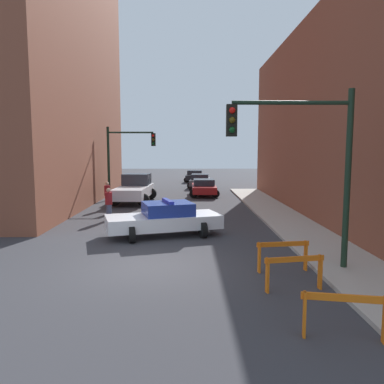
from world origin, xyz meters
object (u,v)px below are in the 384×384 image
object	(u,v)px
white_truck	(135,189)
parked_car_far	(195,176)
traffic_light_near	(309,152)
barrier_front	(344,309)
parked_car_mid	(200,181)
pedestrian_crossing	(109,204)
police_car	(165,219)
traffic_light_far	(124,153)
barrier_mid	(294,267)
pedestrian_corner	(107,195)
barrier_back	(283,251)
parked_car_near	(204,187)

from	to	relation	value
white_truck	parked_car_far	bearing A→B (deg)	77.58
traffic_light_near	barrier_front	bearing A→B (deg)	-97.42
parked_car_far	parked_car_mid	bearing A→B (deg)	-82.25
barrier_front	pedestrian_crossing	bearing A→B (deg)	119.85
white_truck	parked_car_far	size ratio (longest dim) A/B	1.24
police_car	traffic_light_near	bearing A→B (deg)	-152.73
traffic_light_far	barrier_mid	distance (m)	19.07
traffic_light_far	barrier_front	xyz separation A→B (m)	(7.50, -19.92, -2.78)
pedestrian_corner	barrier_front	bearing A→B (deg)	-18.61
parked_car_mid	barrier_back	xyz separation A→B (m)	(1.68, -24.63, -0.06)
parked_car_far	police_car	bearing A→B (deg)	-89.25
traffic_light_near	police_car	size ratio (longest dim) A/B	1.03
parked_car_near	pedestrian_crossing	distance (m)	11.54
parked_car_near	barrier_front	xyz separation A→B (m)	(1.72, -22.45, -0.06)
parked_car_far	pedestrian_crossing	size ratio (longest dim) A/B	2.67
traffic_light_near	white_truck	bearing A→B (deg)	115.65
traffic_light_far	pedestrian_corner	world-z (taller)	traffic_light_far
white_truck	pedestrian_crossing	world-z (taller)	white_truck
parked_car_mid	parked_car_far	size ratio (longest dim) A/B	1.00
pedestrian_corner	barrier_mid	bearing A→B (deg)	-15.28
parked_car_near	barrier_mid	bearing A→B (deg)	-85.77
police_car	barrier_front	distance (m)	9.58
parked_car_near	parked_car_far	bearing A→B (deg)	92.09
white_truck	barrier_front	world-z (taller)	white_truck
parked_car_far	barrier_front	distance (m)	35.37
parked_car_near	parked_car_far	distance (m)	12.86
pedestrian_corner	white_truck	bearing A→B (deg)	114.22
traffic_light_far	barrier_front	world-z (taller)	traffic_light_far
police_car	parked_car_mid	world-z (taller)	police_car
traffic_light_near	pedestrian_corner	world-z (taller)	traffic_light_near
traffic_light_far	barrier_front	distance (m)	21.46
pedestrian_corner	barrier_front	xyz separation A→B (m)	(7.86, -15.88, -0.24)
traffic_light_near	barrier_back	size ratio (longest dim) A/B	3.27
police_car	barrier_mid	distance (m)	7.24
traffic_light_far	parked_car_mid	xyz separation A→B (m)	(5.68, 8.75, -2.72)
police_car	parked_car_mid	distance (m)	20.04
barrier_front	barrier_mid	bearing A→B (deg)	95.43
parked_car_near	barrier_mid	xyz separation A→B (m)	(1.49, -19.95, -0.06)
parked_car_near	pedestrian_corner	xyz separation A→B (m)	(-6.13, -6.57, 0.19)
white_truck	barrier_front	size ratio (longest dim) A/B	3.47
police_car	barrier_back	world-z (taller)	police_car
parked_car_near	barrier_back	xyz separation A→B (m)	(1.58, -18.42, -0.06)
barrier_back	police_car	bearing A→B (deg)	128.83
traffic_light_near	parked_car_near	size ratio (longest dim) A/B	1.21
pedestrian_crossing	barrier_back	size ratio (longest dim) A/B	1.04
parked_car_far	parked_car_near	bearing A→B (deg)	-83.40
parked_car_far	pedestrian_crossing	bearing A→B (deg)	-97.24
police_car	pedestrian_crossing	distance (m)	4.62
traffic_light_far	pedestrian_crossing	distance (m)	8.15
pedestrian_corner	traffic_light_far	bearing A→B (deg)	129.99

